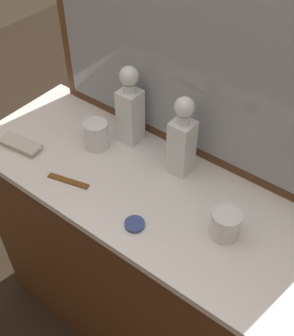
% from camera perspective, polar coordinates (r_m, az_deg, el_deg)
% --- Properties ---
extents(ground_plane, '(6.00, 6.00, 0.00)m').
position_cam_1_polar(ground_plane, '(2.15, 0.00, -19.95)').
color(ground_plane, '#2D2319').
extents(dresser, '(1.30, 0.50, 0.94)m').
position_cam_1_polar(dresser, '(1.74, 0.00, -13.13)').
color(dresser, brown).
rests_on(dresser, ground_plane).
extents(dresser_mirror, '(1.13, 0.03, 0.66)m').
position_cam_1_polar(dresser_mirror, '(1.31, 6.31, 13.47)').
color(dresser_mirror, brown).
rests_on(dresser_mirror, dresser).
extents(crystal_decanter_rear, '(0.07, 0.07, 0.29)m').
position_cam_1_polar(crystal_decanter_rear, '(1.35, 4.68, 3.36)').
color(crystal_decanter_rear, white).
rests_on(crystal_decanter_rear, dresser).
extents(crystal_decanter_far_right, '(0.07, 0.07, 0.29)m').
position_cam_1_polar(crystal_decanter_far_right, '(1.47, -2.27, 7.49)').
color(crystal_decanter_far_right, white).
rests_on(crystal_decanter_far_right, dresser).
extents(crystal_tumbler_left, '(0.08, 0.08, 0.09)m').
position_cam_1_polar(crystal_tumbler_left, '(1.23, 10.45, -7.54)').
color(crystal_tumbler_left, white).
rests_on(crystal_tumbler_left, dresser).
extents(crystal_tumbler_far_left, '(0.08, 0.08, 0.10)m').
position_cam_1_polar(crystal_tumbler_far_left, '(1.49, -6.81, 4.34)').
color(crystal_tumbler_far_left, white).
rests_on(crystal_tumbler_far_left, dresser).
extents(silver_brush_far_right, '(0.17, 0.08, 0.02)m').
position_cam_1_polar(silver_brush_far_right, '(1.56, -16.63, 3.04)').
color(silver_brush_far_right, '#B7A88C').
rests_on(silver_brush_far_right, dresser).
extents(porcelain_dish, '(0.06, 0.06, 0.01)m').
position_cam_1_polar(porcelain_dish, '(1.26, -1.68, -7.55)').
color(porcelain_dish, '#33478C').
rests_on(porcelain_dish, dresser).
extents(tortoiseshell_comb, '(0.15, 0.06, 0.01)m').
position_cam_1_polar(tortoiseshell_comb, '(1.40, -10.51, -1.73)').
color(tortoiseshell_comb, brown).
rests_on(tortoiseshell_comb, dresser).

